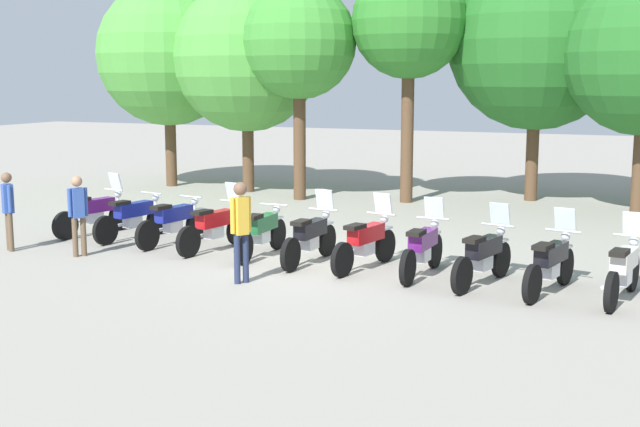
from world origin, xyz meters
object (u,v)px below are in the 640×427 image
(motorcycle_1, at_px, (133,217))
(motorcycle_10, at_px, (624,269))
(motorcycle_5, at_px, (310,237))
(person_2, at_px, (8,206))
(tree_3, at_px, (409,22))
(person_1, at_px, (78,210))
(tree_1, at_px, (247,58))
(motorcycle_2, at_px, (174,221))
(motorcycle_0, at_px, (95,212))
(motorcycle_6, at_px, (366,242))
(tree_4, at_px, (537,42))
(motorcycle_4, at_px, (262,232))
(motorcycle_3, at_px, (215,226))
(tree_2, at_px, (299,43))
(motorcycle_7, at_px, (423,248))
(motorcycle_8, at_px, (484,256))
(person_0, at_px, (241,224))
(motorcycle_9, at_px, (551,263))
(tree_0, at_px, (168,55))

(motorcycle_1, distance_m, motorcycle_10, 10.37)
(motorcycle_5, distance_m, motorcycle_10, 5.75)
(person_2, bearing_deg, tree_3, 3.17)
(person_1, xyz_separation_m, tree_1, (-1.37, 9.85, 3.21))
(motorcycle_2, xyz_separation_m, tree_3, (2.79, 7.85, 4.56))
(motorcycle_0, bearing_deg, motorcycle_6, -83.05)
(motorcycle_1, xyz_separation_m, person_1, (0.06, -1.91, 0.44))
(person_2, relative_size, tree_4, 0.23)
(motorcycle_4, relative_size, tree_3, 0.33)
(motorcycle_3, relative_size, tree_2, 0.35)
(motorcycle_0, relative_size, tree_2, 0.35)
(motorcycle_7, relative_size, motorcycle_10, 1.01)
(motorcycle_4, distance_m, motorcycle_5, 1.16)
(motorcycle_7, bearing_deg, person_2, 100.30)
(tree_4, bearing_deg, tree_1, -169.73)
(motorcycle_4, distance_m, motorcycle_8, 4.63)
(motorcycle_5, distance_m, person_0, 2.06)
(motorcycle_3, height_order, motorcycle_10, same)
(motorcycle_0, relative_size, motorcycle_9, 0.99)
(tree_1, bearing_deg, motorcycle_2, -73.15)
(motorcycle_2, xyz_separation_m, tree_0, (-5.45, 8.33, 3.77))
(motorcycle_4, height_order, tree_2, tree_2)
(motorcycle_8, bearing_deg, tree_1, 59.20)
(motorcycle_6, xyz_separation_m, person_2, (-7.35, -1.33, 0.43))
(motorcycle_8, distance_m, person_1, 8.01)
(person_1, relative_size, tree_1, 0.25)
(motorcycle_7, relative_size, motorcycle_8, 1.02)
(tree_0, bearing_deg, tree_4, 6.38)
(motorcycle_0, relative_size, person_2, 1.32)
(motorcycle_3, distance_m, tree_3, 9.41)
(motorcycle_7, height_order, motorcycle_8, same)
(tree_0, bearing_deg, motorcycle_10, -32.79)
(motorcycle_6, height_order, motorcycle_7, same)
(motorcycle_2, height_order, tree_2, tree_2)
(motorcycle_0, distance_m, motorcycle_5, 5.77)
(motorcycle_6, bearing_deg, motorcycle_9, -86.91)
(motorcycle_6, bearing_deg, tree_0, 59.76)
(motorcycle_6, xyz_separation_m, tree_1, (-7.03, 8.64, 3.63))
(motorcycle_4, height_order, tree_3, tree_3)
(motorcycle_8, bearing_deg, motorcycle_4, 95.72)
(tree_2, height_order, tree_3, tree_3)
(motorcycle_10, relative_size, tree_0, 0.33)
(motorcycle_8, xyz_separation_m, tree_2, (-7.14, 8.09, 4.02))
(person_0, xyz_separation_m, tree_3, (-0.17, 10.29, 4.01))
(motorcycle_8, bearing_deg, tree_0, 66.29)
(motorcycle_8, bearing_deg, motorcycle_5, 96.41)
(motorcycle_2, relative_size, motorcycle_5, 0.99)
(motorcycle_3, xyz_separation_m, tree_2, (-1.41, 7.38, 4.02))
(motorcycle_0, height_order, motorcycle_3, same)
(tree_0, bearing_deg, motorcycle_1, -62.27)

